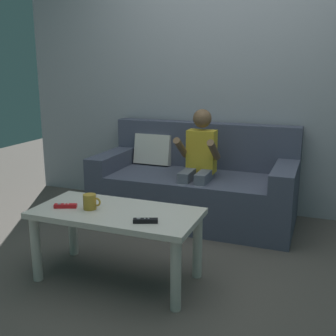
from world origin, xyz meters
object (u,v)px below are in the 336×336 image
at_px(game_remote_black_near_edge, 145,221).
at_px(coffee_table, 117,222).
at_px(person_seated_on_couch, 198,162).
at_px(game_remote_red_center, 65,206).
at_px(couch, 195,186).
at_px(coffee_mug, 90,202).

bearing_deg(game_remote_black_near_edge, coffee_table, 153.90).
xyz_separation_m(person_seated_on_couch, coffee_table, (-0.21, -1.05, -0.18)).
distance_m(person_seated_on_couch, game_remote_red_center, 1.24).
relative_size(couch, person_seated_on_couch, 1.75).
xyz_separation_m(couch, coffee_table, (-0.12, -1.23, 0.09)).
bearing_deg(couch, person_seated_on_couch, -65.10).
bearing_deg(coffee_mug, game_remote_black_near_edge, -12.10).
height_order(coffee_table, coffee_mug, coffee_mug).
distance_m(coffee_table, game_remote_black_near_edge, 0.29).
xyz_separation_m(game_remote_red_center, coffee_mug, (0.16, 0.03, 0.04)).
xyz_separation_m(game_remote_black_near_edge, coffee_mug, (-0.41, 0.09, 0.04)).
xyz_separation_m(person_seated_on_couch, game_remote_black_near_edge, (0.05, -1.17, -0.09)).
bearing_deg(person_seated_on_couch, game_remote_black_near_edge, -87.77).
bearing_deg(couch, coffee_table, -95.62).
bearing_deg(game_remote_red_center, coffee_mug, 11.91).
bearing_deg(coffee_mug, person_seated_on_couch, 71.33).
height_order(coffee_table, game_remote_black_near_edge, game_remote_black_near_edge).
distance_m(couch, person_seated_on_couch, 0.33).
distance_m(person_seated_on_couch, coffee_mug, 1.15).
bearing_deg(game_remote_black_near_edge, couch, 95.49).
height_order(game_remote_red_center, coffee_mug, coffee_mug).
distance_m(coffee_table, game_remote_red_center, 0.34).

